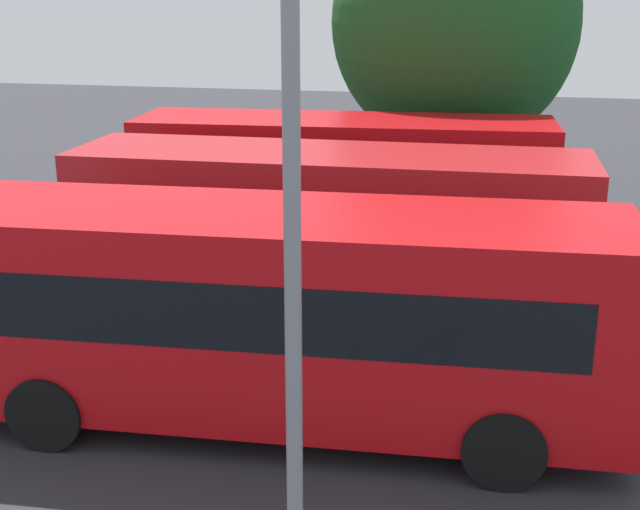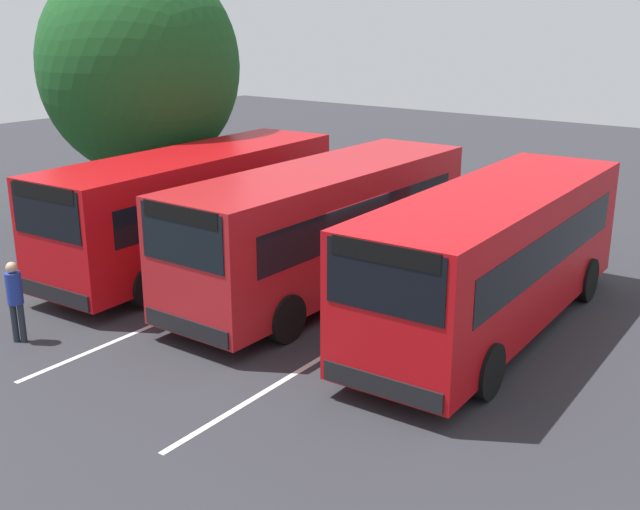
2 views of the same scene
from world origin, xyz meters
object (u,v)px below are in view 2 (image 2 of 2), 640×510
object	(u,v)px
bus_far_left	(194,204)
bus_center_right	(493,254)
pedestrian	(15,295)
depot_tree	(141,67)
bus_center_left	(324,224)

from	to	relation	value
bus_far_left	bus_center_right	world-z (taller)	same
pedestrian	depot_tree	size ratio (longest dim) A/B	0.21
bus_center_left	depot_tree	size ratio (longest dim) A/B	1.12
bus_center_left	depot_tree	bearing A→B (deg)	-102.19
bus_center_left	bus_center_right	distance (m)	4.30
bus_center_right	depot_tree	distance (m)	13.06
bus_far_left	depot_tree	size ratio (longest dim) A/B	1.14
bus_center_left	pedestrian	size ratio (longest dim) A/B	5.38
bus_center_right	pedestrian	bearing A→B (deg)	-51.76
bus_center_left	bus_center_right	world-z (taller)	same
depot_tree	pedestrian	bearing A→B (deg)	32.79
bus_center_left	depot_tree	xyz separation A→B (m)	(-1.64, -8.27, 3.28)
pedestrian	bus_center_left	bearing A→B (deg)	-60.67
bus_far_left	bus_center_left	bearing A→B (deg)	92.93
depot_tree	bus_center_right	bearing A→B (deg)	83.58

